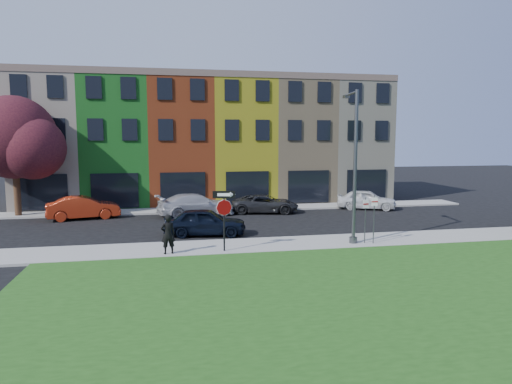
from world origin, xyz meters
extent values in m
plane|color=black|center=(0.00, 0.00, 0.00)|extent=(120.00, 120.00, 0.00)
cube|color=gray|center=(2.00, 3.00, 0.06)|extent=(40.00, 3.00, 0.12)
cube|color=gray|center=(-3.00, 15.00, 0.06)|extent=(40.00, 2.40, 0.12)
cube|color=beige|center=(-15.00, 21.20, 5.00)|extent=(5.00, 10.00, 10.00)
cube|color=#278F2B|center=(-10.00, 21.20, 5.00)|extent=(5.00, 10.00, 10.00)
cube|color=#A43E1B|center=(-5.00, 21.20, 5.00)|extent=(5.00, 10.00, 10.00)
cube|color=yellow|center=(0.00, 21.20, 5.00)|extent=(5.00, 10.00, 10.00)
cube|color=#998463|center=(5.00, 21.20, 5.00)|extent=(5.00, 10.00, 10.00)
cube|color=#AFAA94|center=(10.00, 21.20, 5.00)|extent=(5.00, 10.00, 10.00)
cube|color=black|center=(-2.50, 16.14, 1.50)|extent=(30.00, 0.12, 2.60)
cylinder|color=black|center=(-3.63, 2.02, 1.50)|extent=(0.08, 0.08, 2.75)
cylinder|color=silver|center=(-3.63, 2.00, 2.19)|extent=(0.77, 0.18, 0.78)
cylinder|color=maroon|center=(-3.63, 1.98, 2.19)|extent=(0.73, 0.16, 0.74)
cube|color=black|center=(-3.63, 2.00, 2.79)|extent=(1.04, 0.24, 0.34)
cube|color=silver|center=(-3.63, 1.97, 2.79)|extent=(0.65, 0.15, 0.14)
imported|color=black|center=(-6.22, 1.99, 1.03)|extent=(0.84, 0.71, 1.82)
imported|color=black|center=(-4.17, 6.18, 0.77)|extent=(3.10, 5.01, 1.53)
imported|color=#9A2610|center=(-11.72, 12.93, 0.77)|extent=(3.47, 5.31, 1.54)
imported|color=#A6A5AA|center=(-4.25, 12.65, 0.78)|extent=(4.49, 6.32, 1.57)
imported|color=black|center=(0.76, 13.06, 0.67)|extent=(4.04, 5.63, 1.33)
imported|color=silver|center=(8.66, 13.20, 0.75)|extent=(4.94, 5.67, 1.50)
cylinder|color=#45484A|center=(2.98, 2.37, 3.93)|extent=(0.18, 0.18, 7.62)
cylinder|color=#45484A|center=(2.98, 2.37, 0.27)|extent=(0.40, 0.40, 0.30)
cylinder|color=#45484A|center=(3.12, 3.36, 7.64)|extent=(0.40, 2.00, 0.12)
cube|color=#45484A|center=(3.27, 4.45, 7.59)|extent=(0.33, 0.58, 0.16)
cylinder|color=#45484A|center=(3.54, 2.27, 1.28)|extent=(0.05, 0.05, 2.32)
cube|color=silver|center=(3.54, 2.24, 2.11)|extent=(0.32, 0.06, 0.42)
cube|color=maroon|center=(3.54, 2.22, 2.11)|extent=(0.32, 0.05, 0.06)
cylinder|color=#45484A|center=(3.95, 2.12, 1.35)|extent=(0.05, 0.05, 2.46)
cube|color=silver|center=(3.95, 2.09, 2.24)|extent=(0.32, 0.04, 0.42)
cube|color=maroon|center=(3.95, 2.07, 2.24)|extent=(0.32, 0.03, 0.06)
cylinder|color=#312010|center=(-16.27, 14.64, 1.80)|extent=(0.44, 0.44, 3.36)
sphere|color=black|center=(-16.27, 14.64, 5.44)|extent=(5.59, 5.59, 5.59)
sphere|color=black|center=(-14.87, 13.80, 4.74)|extent=(4.20, 4.20, 4.20)
sphere|color=black|center=(-15.99, 15.19, 6.41)|extent=(3.36, 3.36, 3.36)
camera|label=1|loc=(-6.24, -18.84, 5.41)|focal=32.00mm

